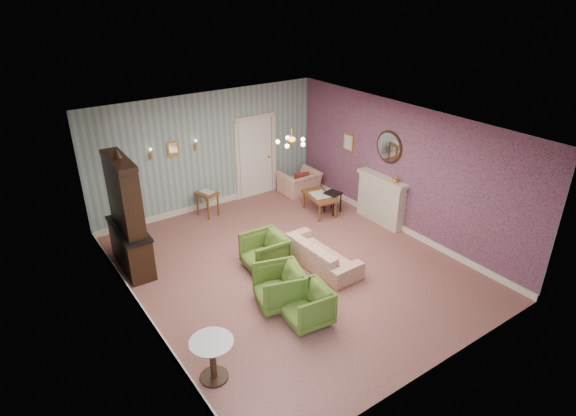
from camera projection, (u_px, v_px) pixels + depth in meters
floor at (291, 266)px, 9.69m from camera, size 7.00×7.00×0.00m
ceiling at (292, 127)px, 8.42m from camera, size 7.00×7.00×0.00m
wall_back at (209, 152)px, 11.64m from camera, size 6.00×0.00×6.00m
wall_front at (440, 291)px, 6.47m from camera, size 6.00×0.00×6.00m
wall_left at (136, 248)px, 7.51m from camera, size 0.00×7.00×7.00m
wall_right at (402, 169)px, 10.60m from camera, size 0.00×7.00×7.00m
wall_right_floral at (401, 169)px, 10.59m from camera, size 0.00×7.00×7.00m
door at (255, 156)px, 12.44m from camera, size 1.12×0.12×2.16m
olive_chair_a at (307, 304)px, 7.97m from camera, size 0.76×0.80×0.74m
olive_chair_b at (279, 285)px, 8.40m from camera, size 0.93×0.97×0.81m
olive_chair_c at (265, 251)px, 9.45m from camera, size 0.79×0.84×0.81m
sofa_chintz at (320, 249)px, 9.59m from camera, size 0.58×1.86×0.72m
wingback_chair at (300, 179)px, 12.75m from camera, size 0.97×0.63×0.85m
dresser at (125, 212)px, 9.14m from camera, size 0.56×1.50×2.47m
fireplace at (381, 200)px, 11.21m from camera, size 0.30×1.40×1.16m
mantel_vase at (396, 179)px, 10.61m from camera, size 0.15×0.15×0.15m
oval_mirror at (389, 147)px, 10.70m from camera, size 0.04×0.76×0.84m
framed_print at (349, 142)px, 11.81m from camera, size 0.04×0.34×0.42m
coffee_table at (319, 204)px, 11.76m from camera, size 0.71×1.06×0.50m
side_table_black at (333, 202)px, 11.80m from camera, size 0.42×0.42×0.53m
pedestal_table at (213, 360)px, 6.85m from camera, size 0.80×0.80×0.69m
nesting_table at (208, 203)px, 11.62m from camera, size 0.52×0.60×0.67m
gilt_mirror_back at (173, 149)px, 11.04m from camera, size 0.28×0.06×0.36m
sconce_left at (151, 154)px, 10.74m from camera, size 0.16×0.12×0.30m
sconce_right at (196, 145)px, 11.31m from camera, size 0.16×0.12×0.30m
chandelier at (292, 142)px, 8.54m from camera, size 0.56×0.56×0.36m
burgundy_cushion at (301, 179)px, 12.59m from camera, size 0.41×0.28×0.39m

